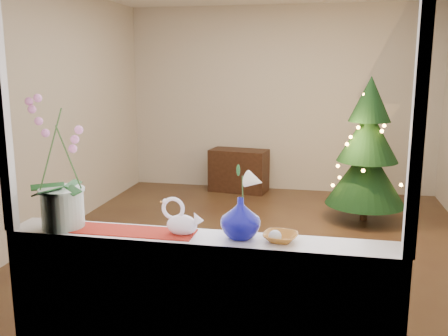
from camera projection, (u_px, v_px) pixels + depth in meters
The scene contains 16 objects.
ground at pixel (256, 245), 5.21m from camera, with size 5.00×5.00×0.00m, color #392117.
wall_back at pixel (280, 100), 7.34m from camera, with size 4.50×0.10×2.70m, color beige.
wall_front at pixel (192, 164), 2.54m from camera, with size 4.50×0.10×2.70m, color beige.
wall_left at pixel (51, 112), 5.37m from camera, with size 0.10×5.00×2.70m, color beige.
window_apron at pixel (196, 324), 2.76m from camera, with size 2.20×0.08×0.88m, color white.
windowsill at pixel (199, 240), 2.75m from camera, with size 2.20×0.26×0.04m, color white.
window_frame at pixel (192, 95), 2.49m from camera, with size 2.22×0.06×1.60m, color white, non-canonical shape.
runner at pixel (134, 231), 2.82m from camera, with size 0.70×0.20×0.01m, color maroon.
orchid_pot at pixel (60, 163), 2.82m from camera, with size 0.26×0.26×0.77m, color silver, non-canonical shape.
swan at pixel (182, 217), 2.75m from camera, with size 0.24×0.11×0.20m, color white, non-canonical shape.
blue_vase at pixel (240, 215), 2.69m from camera, with size 0.25×0.25×0.26m, color #050563.
lily at pixel (241, 174), 2.65m from camera, with size 0.14×0.08×0.20m, color silver, non-canonical shape.
paperweight at pixel (275, 237), 2.63m from camera, with size 0.07×0.07×0.07m, color silver.
amber_dish at pixel (280, 238), 2.66m from camera, with size 0.16×0.16×0.04m, color #A66722.
xmas_tree at pixel (367, 150), 5.90m from camera, with size 0.94×0.94×1.73m, color black, non-canonical shape.
side_table at pixel (239, 170), 7.42m from camera, with size 0.83×0.42×0.63m, color black.
Camera 1 is at (0.66, -4.91, 1.84)m, focal length 40.00 mm.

